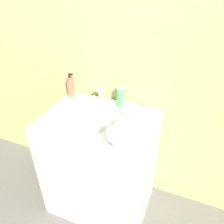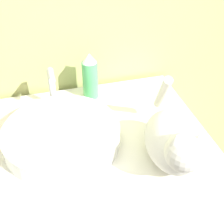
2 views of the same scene
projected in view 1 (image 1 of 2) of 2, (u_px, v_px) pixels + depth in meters
wall_back at (117, 59)px, 1.63m from camera, size 6.00×0.05×2.50m
vanity_cabinet at (101, 165)px, 1.79m from camera, size 0.81×0.61×0.92m
sink_basin at (90, 114)px, 1.54m from camera, size 0.37×0.37×0.06m
faucet at (101, 97)px, 1.67m from camera, size 0.15×0.09×0.17m
cat at (122, 132)px, 1.28m from camera, size 0.19×0.36×0.22m
soap_bottle at (71, 87)px, 1.78m from camera, size 0.06×0.06×0.21m
spray_bottle at (121, 96)px, 1.65m from camera, size 0.06×0.06×0.18m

